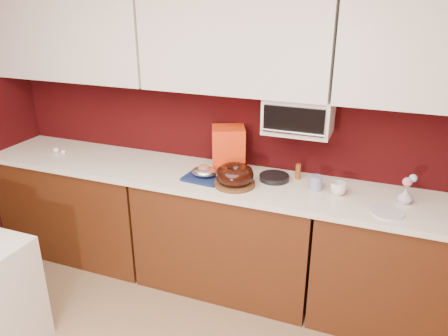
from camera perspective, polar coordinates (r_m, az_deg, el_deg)
wall_back at (r=3.30m, az=2.45°, el=6.24°), size 4.00×0.02×2.50m
base_cabinet_left at (r=3.97m, az=-17.90°, el=-4.75°), size 1.31×0.58×0.86m
base_cabinet_center at (r=3.36m, az=0.49°, el=-8.74°), size 1.31×0.58×0.86m
base_cabinet_right at (r=3.22m, az=23.89°, el=-12.42°), size 1.31×0.58×0.86m
countertop at (r=3.15m, az=0.52°, el=-1.70°), size 4.00×0.62×0.04m
upper_cabinet_left at (r=3.70m, az=-19.13°, el=16.29°), size 1.31×0.33×0.70m
upper_cabinet_center at (r=3.03m, az=1.59°, el=16.40°), size 1.31×0.33×0.70m
toaster_oven at (r=3.02m, az=9.75°, el=6.89°), size 0.45×0.30×0.25m
toaster_oven_door at (r=2.87m, az=9.08°, el=6.12°), size 0.40×0.02×0.18m
toaster_oven_handle at (r=2.87m, az=8.92°, el=4.61°), size 0.42×0.02×0.02m
cake_base at (r=3.03m, az=1.39°, el=-2.06°), size 0.37×0.37×0.03m
bundt_cake at (r=3.00m, az=1.40°, el=-0.89°), size 0.29×0.29×0.11m
navy_towel at (r=3.14m, az=-2.62°, el=-1.23°), size 0.29×0.25×0.02m
foil_ham_nest at (r=3.12m, az=-2.64°, el=-0.48°), size 0.20×0.18×0.07m
roasted_ham at (r=3.11m, az=-2.64°, el=-0.05°), size 0.11×0.10×0.06m
pandoro_box at (r=3.25m, az=0.57°, el=2.58°), size 0.31×0.29×0.33m
dark_pan at (r=3.13m, az=6.57°, el=-1.24°), size 0.26×0.26×0.04m
coffee_mug at (r=2.98m, az=14.73°, el=-2.48°), size 0.11×0.11×0.10m
blue_jar at (r=3.01m, az=11.91°, el=-1.91°), size 0.09×0.09×0.10m
flower_vase at (r=2.99m, az=22.58°, el=-3.30°), size 0.10×0.10×0.11m
flower_pink at (r=2.95m, az=22.83°, el=-1.69°), size 0.06×0.06×0.06m
flower_blue at (r=2.96m, az=23.47°, el=-1.23°), size 0.05×0.05×0.05m
china_plate at (r=2.84m, az=20.55°, el=-5.50°), size 0.22×0.22×0.01m
amber_bottle at (r=3.16m, az=9.65°, el=-0.46°), size 0.05×0.05×0.11m
egg_left at (r=3.84m, az=-20.27°, el=1.97°), size 0.06×0.05×0.04m
egg_right at (r=3.90m, az=-21.11°, el=2.21°), size 0.07×0.06×0.04m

